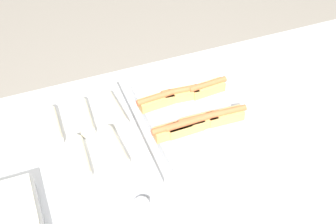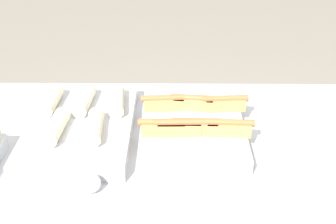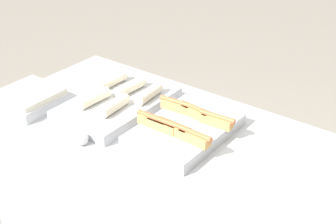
% 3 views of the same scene
% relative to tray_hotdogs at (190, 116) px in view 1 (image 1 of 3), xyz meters
% --- Properties ---
extents(counter, '(1.82, 0.75, 0.95)m').
position_rel_tray_hotdogs_xyz_m(counter, '(0.05, 0.00, -0.51)').
color(counter, '#B7BABF').
rests_on(counter, ground_plane).
extents(tray_hotdogs, '(0.35, 0.45, 0.10)m').
position_rel_tray_hotdogs_xyz_m(tray_hotdogs, '(0.00, 0.00, 0.00)').
color(tray_hotdogs, '#B7BABF').
rests_on(tray_hotdogs, counter).
extents(tray_wraps, '(0.32, 0.51, 0.10)m').
position_rel_tray_hotdogs_xyz_m(tray_wraps, '(-0.36, 0.01, -0.00)').
color(tray_wraps, '#B7BABF').
rests_on(tray_wraps, counter).
extents(serving_spoon_near, '(0.23, 0.05, 0.05)m').
position_rel_tray_hotdogs_xyz_m(serving_spoon_near, '(-0.29, -0.29, -0.01)').
color(serving_spoon_near, silver).
rests_on(serving_spoon_near, counter).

